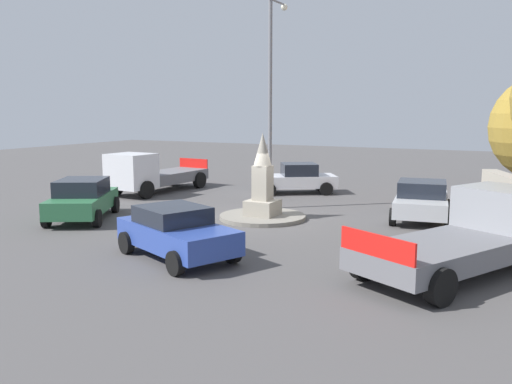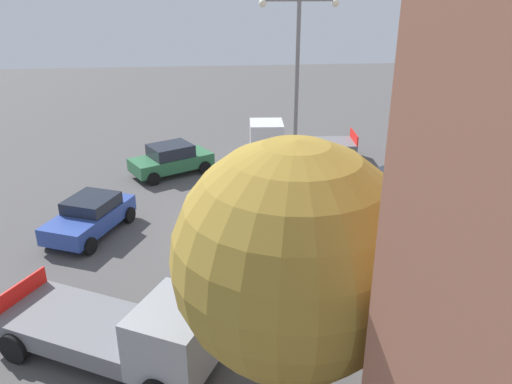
{
  "view_description": "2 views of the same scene",
  "coord_description": "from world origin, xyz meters",
  "px_view_note": "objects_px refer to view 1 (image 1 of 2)",
  "views": [
    {
      "loc": [
        17.95,
        9.01,
        4.11
      ],
      "look_at": [
        0.48,
        -0.03,
        1.09
      ],
      "focal_mm": 37.83,
      "sensor_mm": 36.0,
      "label": 1
    },
    {
      "loc": [
        1.31,
        18.53,
        9.21
      ],
      "look_at": [
        -0.5,
        -0.17,
        1.28
      ],
      "focal_mm": 35.77,
      "sensor_mm": 36.0,
      "label": 2
    }
  ],
  "objects_px": {
    "car_silver_near_island": "(421,200)",
    "car_blue_approaching": "(176,232)",
    "car_green_passing": "(83,199)",
    "car_white_parked_left": "(296,178)",
    "truck_white_waiting": "(150,174)",
    "truck_grey_parked_right": "(474,234)",
    "monument": "(263,182)",
    "streetlamp": "(270,80)"
  },
  "relations": [
    {
      "from": "car_silver_near_island",
      "to": "truck_grey_parked_right",
      "type": "bearing_deg",
      "value": 21.94
    },
    {
      "from": "monument",
      "to": "car_silver_near_island",
      "type": "relative_size",
      "value": 0.77
    },
    {
      "from": "car_blue_approaching",
      "to": "car_white_parked_left",
      "type": "bearing_deg",
      "value": -172.3
    },
    {
      "from": "car_white_parked_left",
      "to": "truck_grey_parked_right",
      "type": "distance_m",
      "value": 13.5
    },
    {
      "from": "streetlamp",
      "to": "truck_grey_parked_right",
      "type": "distance_m",
      "value": 11.06
    },
    {
      "from": "truck_grey_parked_right",
      "to": "car_silver_near_island",
      "type": "bearing_deg",
      "value": -158.06
    },
    {
      "from": "streetlamp",
      "to": "car_white_parked_left",
      "type": "xyz_separation_m",
      "value": [
        -4.33,
        -0.65,
        -4.54
      ]
    },
    {
      "from": "monument",
      "to": "car_silver_near_island",
      "type": "xyz_separation_m",
      "value": [
        -2.53,
        5.38,
        -0.66
      ]
    },
    {
      "from": "truck_grey_parked_right",
      "to": "monument",
      "type": "bearing_deg",
      "value": -113.92
    },
    {
      "from": "monument",
      "to": "truck_grey_parked_right",
      "type": "relative_size",
      "value": 0.5
    },
    {
      "from": "monument",
      "to": "streetlamp",
      "type": "xyz_separation_m",
      "value": [
        -2.11,
        -0.72,
        3.86
      ]
    },
    {
      "from": "car_green_passing",
      "to": "truck_grey_parked_right",
      "type": "relative_size",
      "value": 0.69
    },
    {
      "from": "car_green_passing",
      "to": "car_white_parked_left",
      "type": "xyz_separation_m",
      "value": [
        -9.66,
        4.58,
        -0.05
      ]
    },
    {
      "from": "truck_white_waiting",
      "to": "car_white_parked_left",
      "type": "bearing_deg",
      "value": 117.72
    },
    {
      "from": "car_silver_near_island",
      "to": "truck_white_waiting",
      "type": "xyz_separation_m",
      "value": [
        -0.55,
        -13.15,
        0.21
      ]
    },
    {
      "from": "car_green_passing",
      "to": "car_white_parked_left",
      "type": "relative_size",
      "value": 1.03
    },
    {
      "from": "truck_grey_parked_right",
      "to": "car_white_parked_left",
      "type": "bearing_deg",
      "value": -137.19
    },
    {
      "from": "monument",
      "to": "car_blue_approaching",
      "type": "height_order",
      "value": "monument"
    },
    {
      "from": "car_green_passing",
      "to": "truck_white_waiting",
      "type": "height_order",
      "value": "truck_white_waiting"
    },
    {
      "from": "truck_grey_parked_right",
      "to": "truck_white_waiting",
      "type": "bearing_deg",
      "value": -112.8
    },
    {
      "from": "car_blue_approaching",
      "to": "car_white_parked_left",
      "type": "xyz_separation_m",
      "value": [
        -12.4,
        -1.68,
        -0.01
      ]
    },
    {
      "from": "streetlamp",
      "to": "car_white_parked_left",
      "type": "bearing_deg",
      "value": -171.44
    },
    {
      "from": "car_silver_near_island",
      "to": "car_white_parked_left",
      "type": "bearing_deg",
      "value": -120.05
    },
    {
      "from": "monument",
      "to": "car_green_passing",
      "type": "height_order",
      "value": "monument"
    },
    {
      "from": "car_white_parked_left",
      "to": "truck_white_waiting",
      "type": "relative_size",
      "value": 0.73
    },
    {
      "from": "car_blue_approaching",
      "to": "car_white_parked_left",
      "type": "distance_m",
      "value": 12.52
    },
    {
      "from": "streetlamp",
      "to": "car_blue_approaching",
      "type": "height_order",
      "value": "streetlamp"
    },
    {
      "from": "car_silver_near_island",
      "to": "truck_white_waiting",
      "type": "relative_size",
      "value": 0.7
    },
    {
      "from": "car_blue_approaching",
      "to": "truck_grey_parked_right",
      "type": "bearing_deg",
      "value": 108.47
    },
    {
      "from": "streetlamp",
      "to": "truck_grey_parked_right",
      "type": "xyz_separation_m",
      "value": [
        5.57,
        8.52,
        -4.32
      ]
    },
    {
      "from": "car_silver_near_island",
      "to": "truck_grey_parked_right",
      "type": "relative_size",
      "value": 0.65
    },
    {
      "from": "car_white_parked_left",
      "to": "truck_grey_parked_right",
      "type": "relative_size",
      "value": 0.68
    },
    {
      "from": "car_silver_near_island",
      "to": "car_blue_approaching",
      "type": "bearing_deg",
      "value": -30.88
    },
    {
      "from": "car_silver_near_island",
      "to": "car_green_passing",
      "type": "xyz_separation_m",
      "value": [
        5.75,
        -11.34,
        0.04
      ]
    },
    {
      "from": "truck_white_waiting",
      "to": "car_silver_near_island",
      "type": "bearing_deg",
      "value": 87.6
    },
    {
      "from": "streetlamp",
      "to": "truck_white_waiting",
      "type": "distance_m",
      "value": 8.32
    },
    {
      "from": "streetlamp",
      "to": "car_blue_approaching",
      "type": "xyz_separation_m",
      "value": [
        8.08,
        1.03,
        -4.53
      ]
    },
    {
      "from": "car_blue_approaching",
      "to": "streetlamp",
      "type": "bearing_deg",
      "value": -172.76
    },
    {
      "from": "streetlamp",
      "to": "car_green_passing",
      "type": "height_order",
      "value": "streetlamp"
    },
    {
      "from": "monument",
      "to": "truck_grey_parked_right",
      "type": "xyz_separation_m",
      "value": [
        3.46,
        7.8,
        -0.46
      ]
    },
    {
      "from": "monument",
      "to": "streetlamp",
      "type": "relative_size",
      "value": 0.35
    },
    {
      "from": "monument",
      "to": "car_blue_approaching",
      "type": "relative_size",
      "value": 0.73
    }
  ]
}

